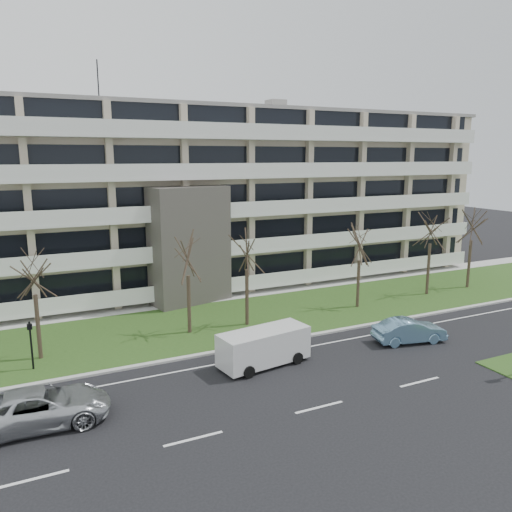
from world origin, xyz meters
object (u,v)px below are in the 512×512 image
pedestrian_signal (31,339)px  blue_sedan (409,331)px  silver_pickup (40,407)px  white_van (265,344)px

pedestrian_signal → blue_sedan: bearing=-9.7°
blue_sedan → pedestrian_signal: 21.74m
silver_pickup → pedestrian_signal: size_ratio=2.15×
silver_pickup → white_van: 11.52m
blue_sedan → white_van: (-9.50, 0.82, 0.45)m
silver_pickup → blue_sedan: size_ratio=1.31×
silver_pickup → pedestrian_signal: pedestrian_signal is taller
blue_sedan → white_van: bearing=97.1°
silver_pickup → blue_sedan: (20.91, 0.70, -0.08)m
white_van → pedestrian_signal: size_ratio=1.97×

